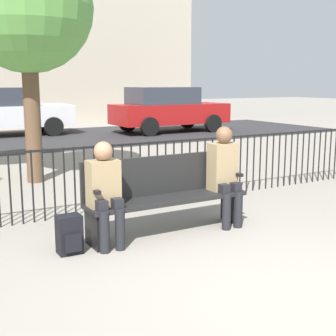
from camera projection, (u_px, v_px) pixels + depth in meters
name	position (u px, v px, depth m)	size (l,w,h in m)	color
ground_plane	(273.00, 291.00, 4.06)	(80.00, 80.00, 0.00)	gray
park_bench	(165.00, 191.00, 5.60)	(2.01, 0.45, 0.92)	black
seated_person_0	(105.00, 189.00, 5.06)	(0.34, 0.39, 1.17)	black
seated_person_1	(225.00, 171.00, 5.84)	(0.34, 0.39, 1.25)	black
backpack	(70.00, 235.00, 4.93)	(0.25, 0.23, 0.41)	black
fence_railing	(123.00, 171.00, 6.58)	(9.01, 0.03, 0.95)	black
tree_0	(27.00, 7.00, 7.99)	(2.29, 2.29, 4.23)	brown
street_surface	(3.00, 142.00, 14.30)	(24.00, 6.00, 0.01)	#2B2B2D
parked_car_0	(168.00, 109.00, 16.93)	(4.20, 1.94, 1.62)	maroon
parked_car_1	(5.00, 111.00, 15.72)	(4.20, 1.94, 1.62)	silver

